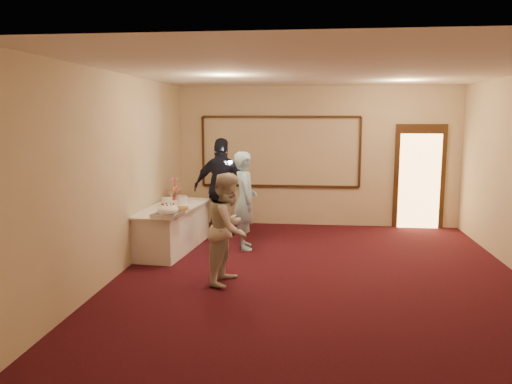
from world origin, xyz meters
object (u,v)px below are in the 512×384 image
pavlova_tray (168,211)px  guest (222,188)px  plate_stack_a (167,202)px  plate_stack_b (182,200)px  tart (182,209)px  buffet_table (172,228)px  woman (229,228)px  cupcake_stand (175,190)px  man (245,200)px

pavlova_tray → guest: guest is taller
plate_stack_a → guest: (0.84, 0.95, 0.13)m
plate_stack_b → tart: size_ratio=0.67×
pavlova_tray → tart: size_ratio=2.22×
plate_stack_a → tart: 0.49m
buffet_table → plate_stack_b: bearing=66.9°
buffet_table → guest: (0.74, 0.99, 0.59)m
woman → guest: 2.72m
buffet_table → guest: 1.37m
plate_stack_b → cupcake_stand: bearing=117.1°
tart → woman: woman is taller
cupcake_stand → tart: cupcake_stand is taller
cupcake_stand → plate_stack_a: 0.82m
buffet_table → woman: bearing=-52.0°
buffet_table → plate_stack_a: bearing=154.7°
plate_stack_a → man: man is taller
cupcake_stand → guest: 0.92m
cupcake_stand → tart: (0.43, -1.14, -0.14)m
pavlova_tray → tart: bearing=83.3°
buffet_table → tart: size_ratio=8.08×
man → guest: guest is taller
plate_stack_a → man: size_ratio=0.11×
cupcake_stand → tart: bearing=-69.3°
plate_stack_a → guest: size_ratio=0.10×
plate_stack_a → plate_stack_b: (0.22, 0.24, -0.00)m
plate_stack_b → man: bearing=-4.4°
plate_stack_a → woman: woman is taller
cupcake_stand → woman: bearing=-59.7°
woman → guest: bearing=22.1°
pavlova_tray → woman: size_ratio=0.38×
cupcake_stand → man: (1.46, -0.67, -0.06)m
cupcake_stand → woman: 2.93m
pavlova_tray → cupcake_stand: cupcake_stand is taller
cupcake_stand → guest: bearing=8.4°
buffet_table → guest: bearing=53.3°
woman → pavlova_tray: bearing=64.9°
cupcake_stand → plate_stack_a: bearing=-84.8°
pavlova_tray → woman: (1.11, -0.79, -0.07)m
cupcake_stand → buffet_table: bearing=-78.6°
pavlova_tray → guest: bearing=73.6°
cupcake_stand → guest: (0.91, 0.13, 0.04)m
plate_stack_a → plate_stack_b: bearing=47.3°
tart → man: man is taller
tart → cupcake_stand: bearing=110.7°
buffet_table → cupcake_stand: cupcake_stand is taller
pavlova_tray → guest: 1.96m
plate_stack_a → guest: 1.27m
plate_stack_b → guest: size_ratio=0.09×
tart → guest: 1.38m
buffet_table → pavlova_tray: pavlova_tray is taller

